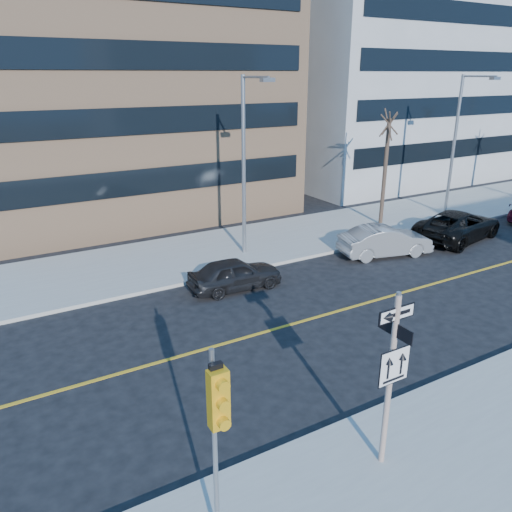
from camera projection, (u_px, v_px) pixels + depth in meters
ground at (313, 405)px, 13.09m from camera, size 120.00×120.00×0.00m
far_sidewalk at (432, 211)px, 31.30m from camera, size 66.00×6.00×0.15m
road_centerline at (479, 271)px, 22.00m from camera, size 40.00×0.14×0.01m
sign_pole at (391, 372)px, 10.21m from camera, size 0.92×0.92×4.06m
traffic_signal at (218, 414)px, 8.00m from camera, size 0.32×0.45×4.00m
parked_car_a at (235, 274)px, 19.94m from camera, size 1.68×3.86×1.29m
parked_car_b at (385, 241)px, 23.62m from camera, size 2.54×4.62×1.44m
parked_car_c at (458, 225)px, 25.94m from camera, size 3.60×5.93×1.54m
streetlight_a at (246, 156)px, 22.08m from camera, size 0.55×2.25×8.00m
streetlight_b at (459, 137)px, 28.68m from camera, size 0.55×2.25×8.00m
street_tree_west at (389, 127)px, 26.50m from camera, size 1.80×1.80×6.35m
building_brick at (108, 60)px, 31.24m from camera, size 18.00×18.00×18.00m
building_grey_mid at (379, 82)px, 41.32m from camera, size 20.00×16.00×15.00m
building_grey_far at (506, 75)px, 53.49m from camera, size 18.00×18.00×16.00m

